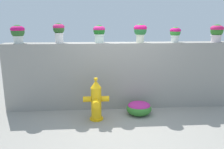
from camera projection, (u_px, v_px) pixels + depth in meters
name	position (u px, v px, depth m)	size (l,w,h in m)	color
ground_plane	(123.00, 126.00, 4.82)	(24.00, 24.00, 0.00)	gray
stone_wall	(118.00, 75.00, 5.75)	(5.42, 0.40, 1.61)	gray
potted_plant_0	(18.00, 32.00, 5.36)	(0.32, 0.32, 0.42)	silver
potted_plant_1	(59.00, 30.00, 5.42)	(0.27, 0.27, 0.46)	silver
potted_plant_2	(99.00, 32.00, 5.50)	(0.28, 0.28, 0.41)	silver
potted_plant_3	(140.00, 31.00, 5.49)	(0.31, 0.31, 0.44)	beige
potted_plant_4	(175.00, 33.00, 5.59)	(0.26, 0.26, 0.37)	silver
potted_plant_5	(217.00, 31.00, 5.66)	(0.31, 0.31, 0.43)	silver
fire_hydrant	(96.00, 101.00, 5.03)	(0.56, 0.45, 0.94)	yellow
flower_bush_left	(139.00, 108.00, 5.35)	(0.58, 0.52, 0.33)	#357D2D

